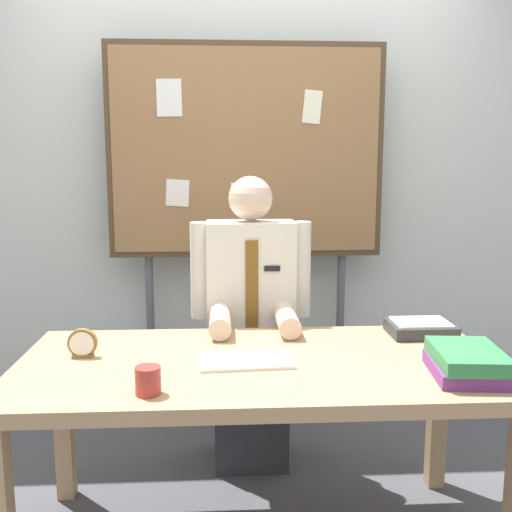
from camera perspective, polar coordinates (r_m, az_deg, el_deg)
back_wall at (r=3.32m, az=-1.12°, el=7.86°), size 6.40×0.08×2.70m
desk at (r=2.16m, az=0.29°, el=-12.18°), size 1.73×0.83×0.72m
person at (r=2.74m, az=-0.51°, el=-7.66°), size 0.55×0.56×1.36m
bulletin_board at (r=3.12m, az=-0.99°, el=9.74°), size 1.46×0.09×2.04m
book_stack at (r=2.09m, az=19.91°, el=-9.76°), size 0.25×0.32×0.09m
open_notebook at (r=2.10m, az=-0.98°, el=-10.20°), size 0.34×0.21×0.01m
desk_clock at (r=2.24m, az=-16.63°, el=-8.29°), size 0.11×0.04×0.11m
coffee_mug at (r=1.85m, az=-10.53°, el=-11.90°), size 0.08×0.08×0.09m
paper_tray at (r=2.51m, az=15.82°, el=-6.81°), size 0.26×0.20×0.06m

